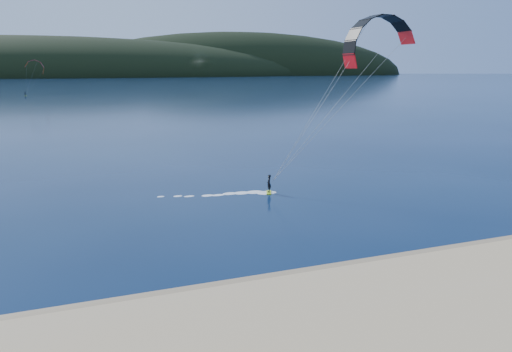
{
  "coord_description": "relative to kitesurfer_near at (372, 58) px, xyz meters",
  "views": [
    {
      "loc": [
        -6.18,
        -18.36,
        11.9
      ],
      "look_at": [
        4.23,
        10.0,
        5.0
      ],
      "focal_mm": 33.3,
      "sensor_mm": 36.0,
      "label": 1
    }
  ],
  "objects": [
    {
      "name": "ground",
      "position": [
        -19.43,
        -20.28,
        -12.75
      ],
      "size": [
        1800.0,
        1800.0,
        0.0
      ],
      "primitive_type": "plane",
      "color": "#071935",
      "rests_on": "ground"
    },
    {
      "name": "wet_sand",
      "position": [
        -19.43,
        -15.78,
        -12.7
      ],
      "size": [
        220.0,
        2.5,
        0.1
      ],
      "color": "#987F58",
      "rests_on": "ground"
    },
    {
      "name": "headland",
      "position": [
        -18.8,
        725.01,
        -12.75
      ],
      "size": [
        1200.0,
        310.0,
        140.0
      ],
      "color": "black",
      "rests_on": "ground"
    },
    {
      "name": "kitesurfer_near",
      "position": [
        0.0,
        0.0,
        0.0
      ],
      "size": [
        23.99,
        6.09,
        16.64
      ],
      "color": "#B5DC19",
      "rests_on": "ground"
    },
    {
      "name": "kitesurfer_far",
      "position": [
        -42.89,
        186.53,
        -1.46
      ],
      "size": [
        9.75,
        7.83,
        14.61
      ],
      "color": "#B5DC19",
      "rests_on": "ground"
    }
  ]
}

